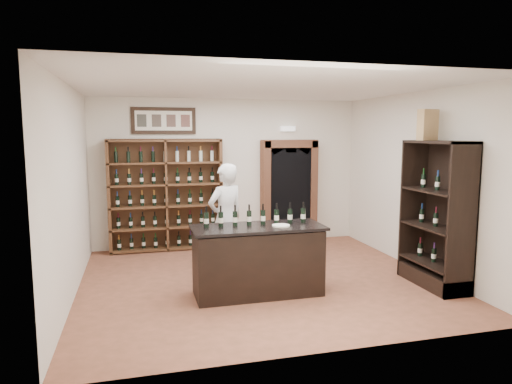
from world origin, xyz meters
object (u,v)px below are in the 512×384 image
counter_bottle_0 (206,220)px  shopkeeper (226,218)px  wine_shelf (166,195)px  tasting_counter (258,261)px  side_cabinet (437,237)px  wine_crate (428,125)px

counter_bottle_0 → shopkeeper: bearing=65.6°
wine_shelf → shopkeeper: size_ratio=1.21×
counter_bottle_0 → wine_shelf: bearing=97.6°
tasting_counter → counter_bottle_0: 0.95m
wine_shelf → counter_bottle_0: (0.38, -2.83, 0.01)m
side_cabinet → shopkeeper: size_ratio=1.21×
shopkeeper → wine_crate: size_ratio=3.88×
wine_shelf → counter_bottle_0: wine_shelf is taller
side_cabinet → wine_crate: (-0.05, 0.29, 1.68)m
wine_crate → counter_bottle_0: bearing=163.1°
tasting_counter → wine_crate: (2.68, -0.01, 1.94)m
wine_shelf → side_cabinet: size_ratio=1.00×
side_cabinet → shopkeeper: 3.31m
shopkeeper → wine_crate: wine_crate is taller
shopkeeper → wine_crate: 3.49m
side_cabinet → wine_crate: wine_crate is taller
side_cabinet → wine_crate: 1.71m
wine_shelf → wine_crate: bearing=-37.9°
tasting_counter → wine_shelf: bearing=110.6°
tasting_counter → wine_crate: wine_crate is taller
tasting_counter → shopkeeper: shopkeeper is taller
wine_shelf → shopkeeper: wine_shelf is taller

